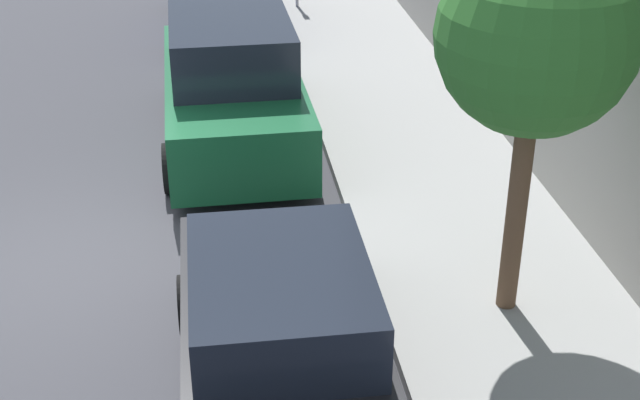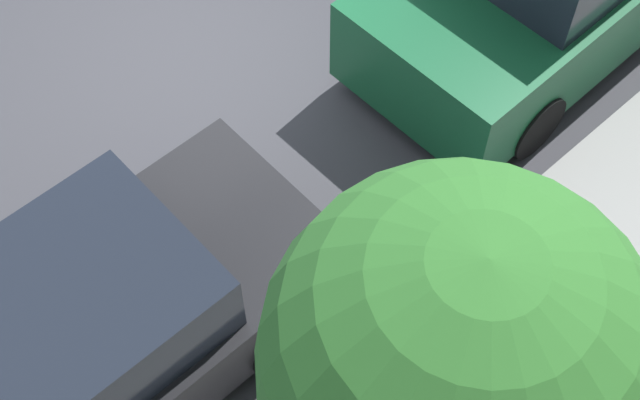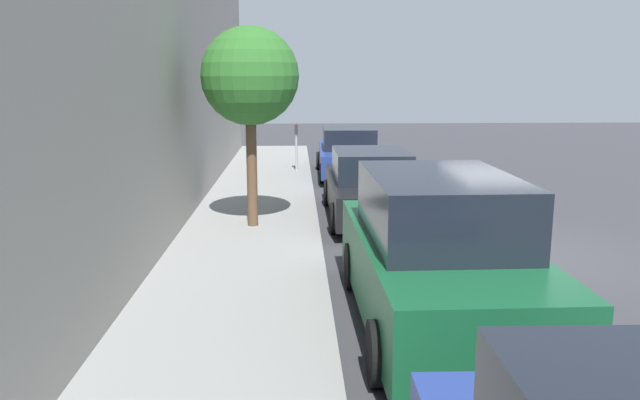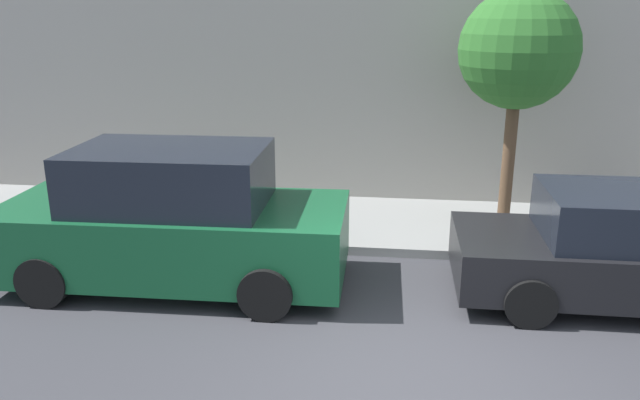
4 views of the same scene
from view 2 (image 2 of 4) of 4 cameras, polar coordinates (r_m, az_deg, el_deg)
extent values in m
plane|color=#38383D|center=(9.66, -8.00, 8.93)|extent=(60.00, 60.00, 0.00)
cube|color=gray|center=(7.80, 14.80, -10.89)|extent=(2.76, 32.00, 0.15)
cube|color=black|center=(7.33, -15.60, -10.07)|extent=(1.81, 4.50, 0.68)
cube|color=black|center=(6.76, -16.17, -7.34)|extent=(1.59, 2.10, 0.64)
cylinder|color=black|center=(8.15, -10.48, -0.73)|extent=(0.22, 0.64, 0.64)
cylinder|color=black|center=(7.42, -2.64, -8.94)|extent=(0.22, 0.64, 0.64)
cylinder|color=black|center=(9.50, 4.85, 11.41)|extent=(0.22, 0.70, 0.70)
cylinder|color=black|center=(8.80, 13.46, 4.76)|extent=(0.22, 0.70, 0.70)
sphere|color=#2D6B28|center=(4.32, 8.77, -10.03)|extent=(1.92, 1.92, 1.92)
camera|label=1|loc=(7.29, -85.69, -13.91)|focal=50.00mm
camera|label=3|loc=(14.66, 45.36, 27.70)|focal=35.00mm
camera|label=4|loc=(12.37, -30.25, 35.68)|focal=35.00mm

